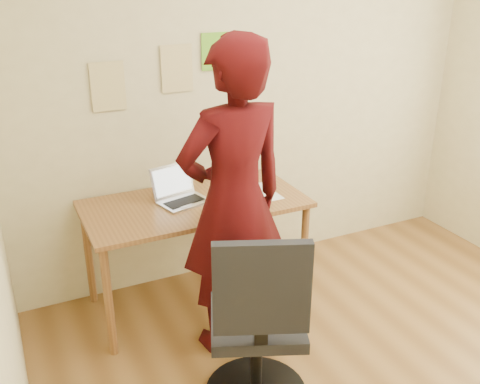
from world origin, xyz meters
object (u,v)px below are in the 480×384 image
laptop (179,193)px  phone (231,206)px  person (234,202)px  office_chair (258,335)px  desk (195,214)px

laptop → phone: 0.35m
laptop → person: size_ratio=0.19×
office_chair → person: 0.74m
phone → person: bearing=-127.2°
laptop → phone: (0.26, -0.23, -0.04)m
desk → person: bearing=-83.3°
office_chair → person: (0.13, 0.55, 0.47)m
phone → laptop: bearing=123.4°
office_chair → laptop: bearing=112.8°
desk → office_chair: (-0.07, -1.03, -0.21)m
office_chair → person: person is taller
desk → person: 0.55m
desk → person: size_ratio=0.76×
desk → person: (0.06, -0.48, 0.27)m
desk → phone: (0.18, -0.17, 0.09)m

